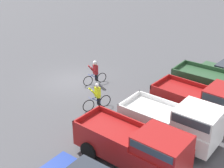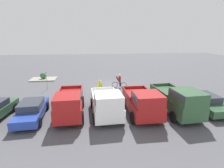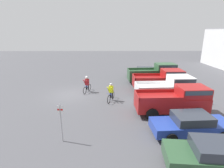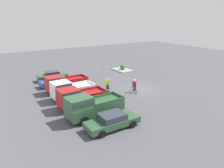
# 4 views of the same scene
# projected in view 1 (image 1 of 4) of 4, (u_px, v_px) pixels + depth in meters

# --- Properties ---
(ground_plane) EXTENTS (80.00, 80.00, 0.00)m
(ground_plane) POSITION_uv_depth(u_px,v_px,m) (73.00, 81.00, 22.01)
(ground_plane) COLOR #4C4C51
(pickup_truck_1) EXTENTS (2.35, 5.08, 2.18)m
(pickup_truck_1) POSITION_uv_depth(u_px,v_px,m) (206.00, 101.00, 17.00)
(pickup_truck_1) COLOR maroon
(pickup_truck_1) RESTS_ON ground_plane
(pickup_truck_2) EXTENTS (2.44, 5.01, 2.19)m
(pickup_truck_2) POSITION_uv_depth(u_px,v_px,m) (178.00, 122.00, 15.18)
(pickup_truck_2) COLOR white
(pickup_truck_2) RESTS_ON ground_plane
(pickup_truck_3) EXTENTS (2.27, 5.27, 2.13)m
(pickup_truck_3) POSITION_uv_depth(u_px,v_px,m) (137.00, 146.00, 13.48)
(pickup_truck_3) COLOR maroon
(pickup_truck_3) RESTS_ON ground_plane
(cyclist_0) EXTENTS (1.79, 0.68, 1.68)m
(cyclist_0) POSITION_uv_depth(u_px,v_px,m) (97.00, 96.00, 18.22)
(cyclist_0) COLOR black
(cyclist_0) RESTS_ON ground_plane
(cyclist_1) EXTENTS (1.72, 0.66, 1.72)m
(cyclist_1) POSITION_uv_depth(u_px,v_px,m) (95.00, 72.00, 21.26)
(cyclist_1) COLOR black
(cyclist_1) RESTS_ON ground_plane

